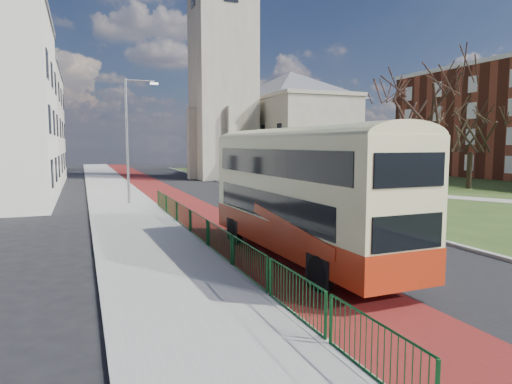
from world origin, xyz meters
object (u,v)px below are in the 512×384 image
bus (301,188)px  litter_bin (433,204)px  winter_tree_far (472,123)px  streetlamp (129,134)px  winter_tree_near (419,102)px

bus → litter_bin: 14.24m
bus → winter_tree_far: winter_tree_far is taller
winter_tree_far → litter_bin: 17.24m
streetlamp → winter_tree_far: 29.11m
winter_tree_near → litter_bin: winter_tree_near is taller
bus → winter_tree_far: bearing=32.2°
streetlamp → bus: (3.91, -16.86, -2.12)m
streetlamp → winter_tree_far: size_ratio=0.97×
winter_tree_far → winter_tree_near: bearing=-149.9°
streetlamp → winter_tree_near: bearing=-19.6°
litter_bin → bus: bearing=-149.5°
streetlamp → winter_tree_near: winter_tree_near is taller
winter_tree_near → winter_tree_far: (11.40, 6.62, -0.89)m
streetlamp → litter_bin: 19.20m
streetlamp → litter_bin: size_ratio=8.49×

